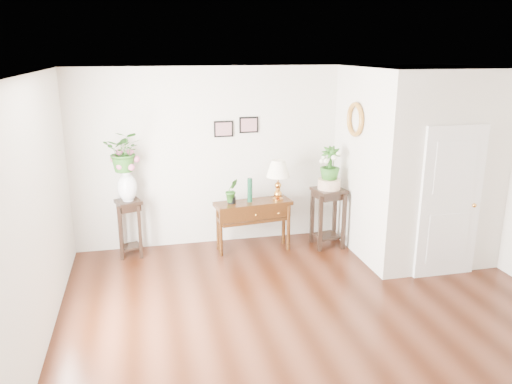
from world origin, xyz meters
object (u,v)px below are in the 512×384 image
object	(u,v)px
table_lamp	(278,178)
plant_stand_b	(328,218)
plant_stand_a	(130,228)
console_table	(253,226)

from	to	relation	value
table_lamp	plant_stand_b	size ratio (longest dim) A/B	0.67
table_lamp	plant_stand_b	bearing A→B (deg)	-7.45
table_lamp	plant_stand_a	xyz separation A→B (m)	(-2.25, 0.20, -0.70)
plant_stand_a	plant_stand_b	size ratio (longest dim) A/B	0.93
console_table	plant_stand_a	world-z (taller)	plant_stand_a
plant_stand_b	table_lamp	bearing A→B (deg)	172.55
plant_stand_a	table_lamp	bearing A→B (deg)	-4.98
plant_stand_a	plant_stand_b	distance (m)	3.06
table_lamp	plant_stand_b	world-z (taller)	table_lamp
console_table	plant_stand_a	xyz separation A→B (m)	(-1.86, 0.20, 0.04)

